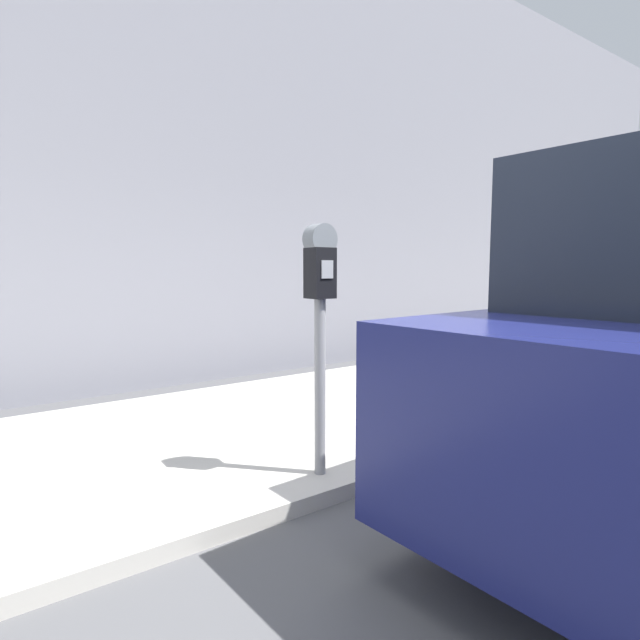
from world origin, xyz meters
TOP-DOWN VIEW (x-y plane):
  - ground_plane at (0.00, 0.00)m, footprint 60.00×60.00m
  - sidewalk at (0.00, 2.20)m, footprint 24.00×2.80m
  - building_facade at (0.00, 4.45)m, footprint 24.00×0.30m
  - parking_meter at (-0.16, 1.03)m, footprint 0.19×0.15m

SIDE VIEW (x-z plane):
  - ground_plane at x=0.00m, z-range 0.00..0.00m
  - sidewalk at x=0.00m, z-range 0.00..0.10m
  - parking_meter at x=-0.16m, z-range 0.39..1.95m
  - building_facade at x=0.00m, z-range 0.00..6.26m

